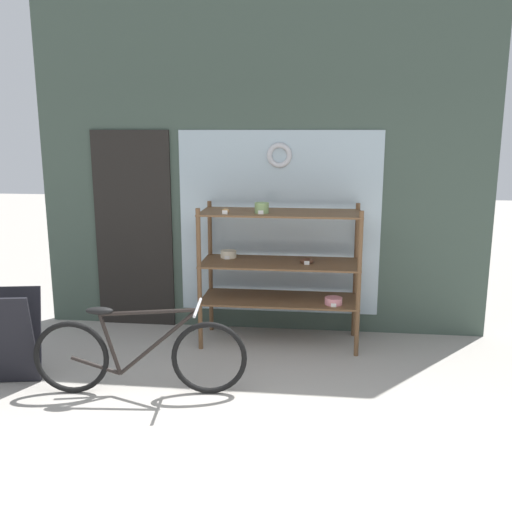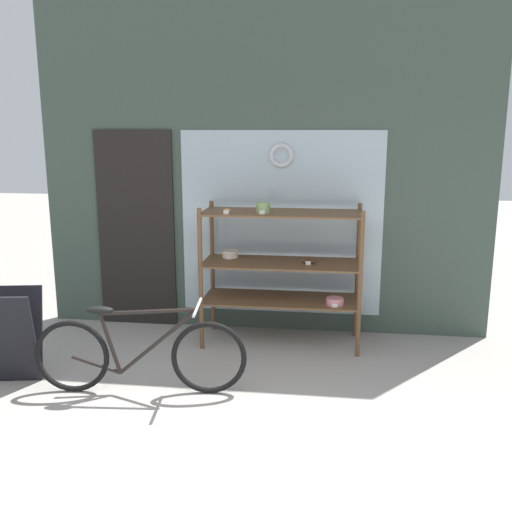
# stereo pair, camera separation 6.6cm
# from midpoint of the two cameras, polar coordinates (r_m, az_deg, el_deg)

# --- Properties ---
(ground_plane) EXTENTS (30.00, 30.00, 0.00)m
(ground_plane) POSITION_cam_midpoint_polar(r_m,az_deg,el_deg) (3.71, -4.67, -22.03)
(ground_plane) COLOR gray
(storefront_facade) EXTENTS (4.68, 0.13, 3.52)m
(storefront_facade) POSITION_cam_midpoint_polar(r_m,az_deg,el_deg) (5.93, 0.57, 8.72)
(storefront_facade) COLOR #3D4C42
(storefront_facade) RESTS_ON ground_plane
(display_case) EXTENTS (1.55, 0.59, 1.43)m
(display_case) POSITION_cam_midpoint_polar(r_m,az_deg,el_deg) (5.60, 2.87, -0.52)
(display_case) COLOR brown
(display_case) RESTS_ON ground_plane
(bicycle) EXTENTS (1.72, 0.46, 0.74)m
(bicycle) POSITION_cam_midpoint_polar(r_m,az_deg,el_deg) (4.75, -11.23, -9.58)
(bicycle) COLOR black
(bicycle) RESTS_ON ground_plane
(sandwich_board) EXTENTS (0.52, 0.46, 0.79)m
(sandwich_board) POSITION_cam_midpoint_polar(r_m,az_deg,el_deg) (5.26, -22.96, -7.38)
(sandwich_board) COLOR black
(sandwich_board) RESTS_ON ground_plane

